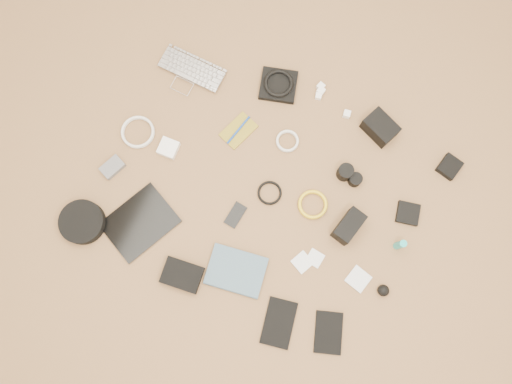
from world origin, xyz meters
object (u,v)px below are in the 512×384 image
at_px(dslr_camera, 380,128).
at_px(headphone_case, 82,222).
at_px(laptop, 188,77).
at_px(tablet, 140,223).
at_px(phone, 236,215).
at_px(paperback, 230,292).

height_order(dslr_camera, headphone_case, dslr_camera).
height_order(laptop, tablet, laptop).
bearing_deg(phone, tablet, -144.41).
relative_size(headphone_case, paperback, 0.80).
bearing_deg(dslr_camera, phone, -101.36).
distance_m(dslr_camera, phone, 0.72).
relative_size(tablet, phone, 2.66).
height_order(laptop, paperback, same).
bearing_deg(headphone_case, phone, 28.33).
distance_m(dslr_camera, tablet, 1.09).
distance_m(dslr_camera, paperback, 0.94).
bearing_deg(paperback, dslr_camera, -26.62).
bearing_deg(headphone_case, tablet, 25.47).
bearing_deg(phone, laptop, 140.18).
distance_m(phone, headphone_case, 0.63).
relative_size(dslr_camera, phone, 1.33).
height_order(phone, paperback, paperback).
distance_m(tablet, headphone_case, 0.24).
xyz_separation_m(dslr_camera, headphone_case, (-0.96, -0.90, -0.01)).
distance_m(tablet, paperback, 0.47).
height_order(headphone_case, paperback, headphone_case).
height_order(tablet, phone, tablet).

